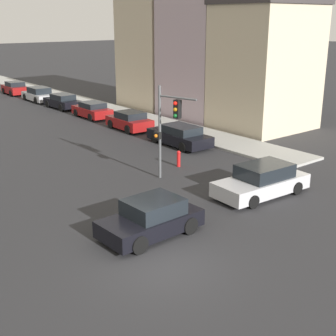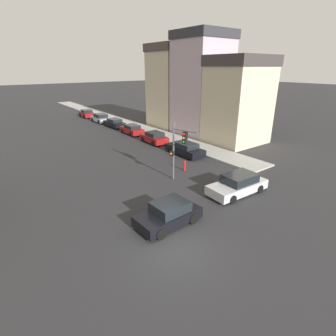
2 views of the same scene
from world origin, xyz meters
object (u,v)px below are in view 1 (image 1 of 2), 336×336
parked_car_2 (92,110)px  parked_car_3 (62,101)px  parked_car_1 (130,121)px  crossing_car_1 (262,181)px  parked_car_0 (180,136)px  traffic_signal (168,121)px  crossing_car_0 (151,219)px  parked_car_4 (39,95)px  parked_car_5 (15,88)px  fire_hydrant (179,158)px

parked_car_2 → parked_car_3: size_ratio=0.95×
parked_car_1 → parked_car_3: (0.10, 11.13, -0.02)m
crossing_car_1 → parked_car_0: bearing=-104.1°
parked_car_0 → parked_car_2: bearing=0.3°
traffic_signal → crossing_car_0: (-4.50, -4.60, -2.42)m
parked_car_1 → parked_car_3: size_ratio=0.92×
parked_car_2 → parked_car_4: parked_car_4 is taller
crossing_car_0 → parked_car_0: bearing=-136.8°
crossing_car_0 → parked_car_5: crossing_car_0 is taller
parked_car_2 → crossing_car_0: bearing=156.0°
parked_car_0 → fire_hydrant: bearing=139.9°
parked_car_0 → parked_car_3: 16.94m
parked_car_1 → parked_car_5: (-0.13, 22.02, 0.01)m
crossing_car_1 → parked_car_5: 37.25m
parked_car_2 → parked_car_5: size_ratio=1.02×
traffic_signal → parked_car_2: (5.01, 16.37, -2.47)m
crossing_car_0 → parked_car_0: (9.42, 9.51, -0.03)m
parked_car_4 → parked_car_5: (-0.16, 5.85, 0.00)m
traffic_signal → crossing_car_1: 5.45m
crossing_car_1 → fire_hydrant: (-0.19, 5.83, -0.20)m
crossing_car_1 → parked_car_1: 15.40m
parked_car_0 → parked_car_4: (0.05, 21.98, 0.03)m
parked_car_0 → parked_car_2: (0.09, 11.46, -0.01)m
parked_car_2 → fire_hydrant: (-3.10, -14.95, -0.14)m
parked_car_0 → parked_car_1: (0.01, 5.81, 0.02)m
crossing_car_1 → parked_car_2: 20.99m
parked_car_3 → traffic_signal: bearing=164.8°
parked_car_2 → crossing_car_1: bearing=172.4°
parked_car_0 → crossing_car_0: bearing=136.0°
parked_car_0 → parked_car_5: bearing=1.0°
parked_car_0 → parked_car_4: bearing=0.6°
parked_car_1 → parked_car_3: 11.13m
traffic_signal → parked_car_1: (4.94, 10.72, -2.44)m
parked_car_3 → parked_car_4: bearing=-1.5°
parked_car_0 → parked_car_2: parked_car_0 is taller
traffic_signal → parked_car_3: (5.04, 21.85, -2.46)m
parked_car_5 → parked_car_0: bearing=-177.6°
parked_car_4 → parked_car_2: bearing=-179.4°
crossing_car_1 → parked_car_5: crossing_car_1 is taller
parked_car_0 → parked_car_5: (-0.12, 27.83, 0.03)m
traffic_signal → parked_car_5: size_ratio=1.23×
crossing_car_0 → parked_car_4: 32.88m
traffic_signal → parked_car_4: 27.45m
parked_car_3 → crossing_car_1: bearing=171.4°
crossing_car_0 → crossing_car_1: crossing_car_1 is taller
parked_car_2 → fire_hydrant: size_ratio=4.31×
parked_car_2 → parked_car_5: (-0.21, 16.37, 0.04)m
parked_car_3 → parked_car_4: 5.04m
traffic_signal → parked_car_2: traffic_signal is taller
traffic_signal → parked_car_2: 17.30m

